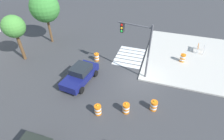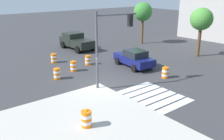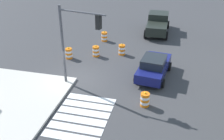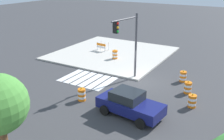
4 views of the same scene
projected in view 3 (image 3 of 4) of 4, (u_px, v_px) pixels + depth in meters
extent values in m
plane|color=#38383A|center=(77.00, 80.00, 19.97)|extent=(120.00, 120.00, 0.00)
cube|color=silver|center=(92.00, 99.00, 17.76)|extent=(0.60, 3.20, 0.02)
cube|color=silver|center=(88.00, 105.00, 17.12)|extent=(0.60, 3.20, 0.02)
cube|color=silver|center=(84.00, 112.00, 16.48)|extent=(0.60, 3.20, 0.02)
cube|color=silver|center=(80.00, 120.00, 15.84)|extent=(0.60, 3.20, 0.02)
cube|color=silver|center=(75.00, 128.00, 15.19)|extent=(0.60, 3.20, 0.02)
cube|color=silver|center=(70.00, 137.00, 14.55)|extent=(0.60, 3.20, 0.02)
cube|color=navy|center=(154.00, 68.00, 20.14)|extent=(4.48, 2.31, 0.70)
cube|color=#1E2328|center=(154.00, 61.00, 19.63)|extent=(2.07, 1.80, 0.60)
cylinder|color=black|center=(146.00, 63.00, 21.72)|extent=(0.68, 0.31, 0.66)
cylinder|color=black|center=(169.00, 66.00, 21.13)|extent=(0.68, 0.31, 0.66)
cylinder|color=black|center=(136.00, 78.00, 19.48)|extent=(0.68, 0.31, 0.66)
cylinder|color=black|center=(163.00, 83.00, 18.90)|extent=(0.68, 0.31, 0.66)
cube|color=black|center=(157.00, 29.00, 27.13)|extent=(2.55, 2.06, 0.90)
cube|color=black|center=(158.00, 20.00, 28.79)|extent=(1.95, 2.05, 1.50)
cube|color=black|center=(159.00, 19.00, 29.88)|extent=(1.45, 1.93, 0.90)
cylinder|color=black|center=(149.00, 23.00, 30.03)|extent=(0.85, 0.32, 0.84)
cylinder|color=black|center=(168.00, 25.00, 29.64)|extent=(0.85, 0.32, 0.84)
cylinder|color=black|center=(146.00, 34.00, 27.10)|extent=(0.85, 0.32, 0.84)
cylinder|color=black|center=(166.00, 36.00, 26.71)|extent=(0.85, 0.32, 0.84)
cylinder|color=orange|center=(122.00, 54.00, 23.80)|extent=(0.56, 0.56, 0.18)
cylinder|color=white|center=(122.00, 52.00, 23.72)|extent=(0.56, 0.56, 0.18)
cylinder|color=orange|center=(122.00, 50.00, 23.63)|extent=(0.56, 0.56, 0.18)
cylinder|color=white|center=(122.00, 48.00, 23.55)|extent=(0.56, 0.56, 0.18)
cylinder|color=orange|center=(122.00, 46.00, 23.47)|extent=(0.56, 0.56, 0.18)
sphere|color=yellow|center=(122.00, 44.00, 23.39)|extent=(0.12, 0.12, 0.12)
cylinder|color=orange|center=(145.00, 104.00, 17.07)|extent=(0.56, 0.56, 0.18)
cylinder|color=white|center=(145.00, 102.00, 16.98)|extent=(0.56, 0.56, 0.18)
cylinder|color=orange|center=(145.00, 100.00, 16.90)|extent=(0.56, 0.56, 0.18)
cylinder|color=white|center=(145.00, 97.00, 16.81)|extent=(0.56, 0.56, 0.18)
cylinder|color=orange|center=(145.00, 95.00, 16.73)|extent=(0.56, 0.56, 0.18)
sphere|color=yellow|center=(145.00, 93.00, 16.66)|extent=(0.12, 0.12, 0.12)
cylinder|color=orange|center=(104.00, 40.00, 26.59)|extent=(0.56, 0.56, 0.18)
cylinder|color=white|center=(104.00, 38.00, 26.50)|extent=(0.56, 0.56, 0.18)
cylinder|color=orange|center=(104.00, 37.00, 26.42)|extent=(0.56, 0.56, 0.18)
cylinder|color=white|center=(104.00, 35.00, 26.33)|extent=(0.56, 0.56, 0.18)
cylinder|color=orange|center=(104.00, 33.00, 26.25)|extent=(0.56, 0.56, 0.18)
sphere|color=yellow|center=(104.00, 32.00, 26.18)|extent=(0.12, 0.12, 0.12)
cylinder|color=orange|center=(69.00, 57.00, 23.14)|extent=(0.56, 0.56, 0.18)
cylinder|color=white|center=(69.00, 55.00, 23.05)|extent=(0.56, 0.56, 0.18)
cylinder|color=orange|center=(69.00, 53.00, 22.97)|extent=(0.56, 0.56, 0.18)
cylinder|color=white|center=(69.00, 51.00, 22.88)|extent=(0.56, 0.56, 0.18)
cylinder|color=orange|center=(69.00, 49.00, 22.80)|extent=(0.56, 0.56, 0.18)
sphere|color=yellow|center=(68.00, 48.00, 22.73)|extent=(0.12, 0.12, 0.12)
cylinder|color=orange|center=(96.00, 55.00, 23.52)|extent=(0.56, 0.56, 0.18)
cylinder|color=white|center=(96.00, 53.00, 23.43)|extent=(0.56, 0.56, 0.18)
cylinder|color=orange|center=(96.00, 51.00, 23.35)|extent=(0.56, 0.56, 0.18)
cylinder|color=white|center=(96.00, 49.00, 23.26)|extent=(0.56, 0.56, 0.18)
cylinder|color=orange|center=(96.00, 47.00, 23.18)|extent=(0.56, 0.56, 0.18)
sphere|color=yellow|center=(96.00, 46.00, 23.11)|extent=(0.12, 0.12, 0.12)
cylinder|color=#4C4C51|center=(63.00, 46.00, 18.21)|extent=(0.18, 0.18, 5.50)
cylinder|color=#4C4C51|center=(82.00, 12.00, 16.50)|extent=(0.65, 3.18, 0.12)
cube|color=black|center=(99.00, 22.00, 16.31)|extent=(0.40, 0.34, 0.90)
sphere|color=red|center=(100.00, 16.00, 16.33)|extent=(0.20, 0.20, 0.20)
sphere|color=#F2A514|center=(100.00, 21.00, 16.47)|extent=(0.20, 0.20, 0.20)
sphere|color=green|center=(100.00, 26.00, 16.61)|extent=(0.20, 0.20, 0.20)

